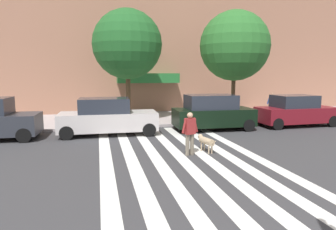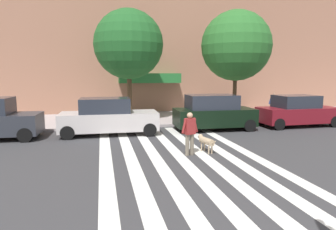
% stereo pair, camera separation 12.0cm
% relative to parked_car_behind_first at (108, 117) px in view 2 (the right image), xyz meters
% --- Properties ---
extents(ground_plane, '(160.00, 160.00, 0.00)m').
position_rel_parked_car_behind_first_xyz_m(ground_plane, '(3.23, -5.83, -0.89)').
color(ground_plane, '#353538').
extents(sidewalk_far, '(80.00, 6.00, 0.15)m').
position_rel_parked_car_behind_first_xyz_m(sidewalk_far, '(3.23, 4.45, -0.81)').
color(sidewalk_far, '#AB9F9F').
rests_on(sidewalk_far, ground_plane).
extents(crosswalk_stripes, '(5.85, 13.95, 0.01)m').
position_rel_parked_car_behind_first_xyz_m(crosswalk_stripes, '(2.47, -5.83, -0.88)').
color(crosswalk_stripes, silver).
rests_on(crosswalk_stripes, ground_plane).
extents(parked_car_behind_first, '(4.89, 2.07, 1.86)m').
position_rel_parked_car_behind_first_xyz_m(parked_car_behind_first, '(0.00, 0.00, 0.00)').
color(parked_car_behind_first, '#BEB7B4').
rests_on(parked_car_behind_first, ground_plane).
extents(parked_car_third_in_line, '(4.35, 2.01, 1.93)m').
position_rel_parked_car_behind_first_xyz_m(parked_car_third_in_line, '(5.65, -0.00, 0.06)').
color(parked_car_third_in_line, black).
rests_on(parked_car_third_in_line, ground_plane).
extents(parked_car_fourth_in_line, '(4.62, 1.98, 1.83)m').
position_rel_parked_car_behind_first_xyz_m(parked_car_fourth_in_line, '(10.87, -0.00, -0.01)').
color(parked_car_fourth_in_line, maroon).
rests_on(parked_car_fourth_in_line, ground_plane).
extents(street_tree_nearest, '(4.24, 4.24, 6.82)m').
position_rel_parked_car_behind_first_xyz_m(street_tree_nearest, '(1.41, 3.45, 3.95)').
color(street_tree_nearest, '#4C3823').
rests_on(street_tree_nearest, sidewalk_far).
extents(street_tree_middle, '(4.42, 4.42, 6.89)m').
position_rel_parked_car_behind_first_xyz_m(street_tree_middle, '(8.11, 2.64, 3.93)').
color(street_tree_middle, '#4C3823').
rests_on(street_tree_middle, sidewalk_far).
extents(pedestrian_dog_walker, '(0.70, 0.32, 1.64)m').
position_rel_parked_car_behind_first_xyz_m(pedestrian_dog_walker, '(2.88, -4.62, 0.04)').
color(pedestrian_dog_walker, '#6B6051').
rests_on(pedestrian_dog_walker, ground_plane).
extents(dog_on_leash, '(0.44, 1.13, 0.65)m').
position_rel_parked_car_behind_first_xyz_m(dog_on_leash, '(3.64, -4.31, -0.44)').
color(dog_on_leash, tan).
rests_on(dog_on_leash, ground_plane).
extents(pedestrian_bystander, '(0.70, 0.34, 1.64)m').
position_rel_parked_car_behind_first_xyz_m(pedestrian_bystander, '(11.02, 2.68, 0.19)').
color(pedestrian_bystander, '#6B6051').
rests_on(pedestrian_bystander, sidewalk_far).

